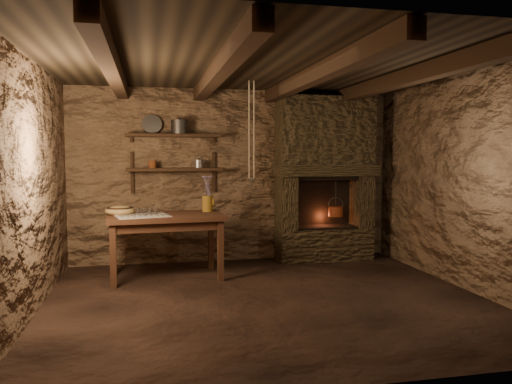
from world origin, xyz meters
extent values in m
plane|color=black|center=(0.00, 0.00, 0.00)|extent=(4.50, 4.50, 0.00)
cube|color=#4C3423|center=(0.00, 2.00, 1.20)|extent=(4.50, 0.04, 2.40)
cube|color=#4C3423|center=(0.00, -2.00, 1.20)|extent=(4.50, 0.04, 2.40)
cube|color=#4C3423|center=(-2.25, 0.00, 1.20)|extent=(0.04, 4.00, 2.40)
cube|color=#4C3423|center=(2.25, 0.00, 1.20)|extent=(0.04, 4.00, 2.40)
cube|color=black|center=(0.00, 0.00, 2.40)|extent=(4.50, 4.00, 0.04)
cube|color=black|center=(-1.50, 0.00, 2.31)|extent=(0.14, 3.95, 0.16)
cube|color=black|center=(-0.50, 0.00, 2.31)|extent=(0.14, 3.95, 0.16)
cube|color=black|center=(0.50, 0.00, 2.31)|extent=(0.14, 3.95, 0.16)
cube|color=black|center=(1.50, 0.00, 2.31)|extent=(0.14, 3.95, 0.16)
cube|color=black|center=(-0.85, 1.84, 1.30)|extent=(1.25, 0.30, 0.04)
cube|color=black|center=(-0.85, 1.84, 1.75)|extent=(1.25, 0.30, 0.04)
cube|color=#322719|center=(1.25, 1.77, 0.23)|extent=(1.35, 0.45, 0.45)
cube|color=#322719|center=(0.69, 1.77, 0.82)|extent=(0.23, 0.45, 0.75)
cube|color=#322719|center=(1.81, 1.77, 0.82)|extent=(0.23, 0.45, 0.75)
cube|color=#322719|center=(1.25, 1.74, 1.28)|extent=(1.43, 0.51, 0.16)
cube|color=#322719|center=(1.25, 1.77, 1.83)|extent=(1.35, 0.45, 0.94)
cube|color=black|center=(1.25, 1.96, 0.82)|extent=(0.90, 0.06, 0.75)
cube|color=#371F13|center=(-0.99, 1.15, 0.75)|extent=(1.41, 0.86, 0.06)
cube|color=#371F13|center=(-0.99, 1.15, 0.66)|extent=(1.28, 0.73, 0.10)
cube|color=beige|center=(-1.27, 1.05, 0.78)|extent=(0.69, 0.60, 0.01)
cylinder|color=#8B621B|center=(-0.46, 1.33, 0.88)|extent=(0.13, 0.13, 0.20)
torus|color=#8B621B|center=(-0.39, 1.33, 0.90)|extent=(0.02, 0.11, 0.11)
ellipsoid|color=#A58047|center=(-1.53, 1.26, 0.82)|extent=(0.38, 0.38, 0.13)
cylinder|color=#2D2A28|center=(-0.77, 1.84, 1.85)|extent=(0.28, 0.28, 0.17)
cylinder|color=#9F9E99|center=(-1.13, 1.94, 1.90)|extent=(0.27, 0.12, 0.26)
cylinder|color=#5A2812|center=(-1.13, 1.84, 1.37)|extent=(0.10, 0.10, 0.10)
cylinder|color=maroon|center=(1.41, 1.72, 0.69)|extent=(0.24, 0.24, 0.14)
torus|color=#2D2A28|center=(1.41, 1.72, 0.78)|extent=(0.23, 0.01, 0.23)
cylinder|color=#2D2A28|center=(1.41, 1.72, 0.94)|extent=(0.01, 0.01, 0.44)
camera|label=1|loc=(-1.18, -4.92, 1.51)|focal=35.00mm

